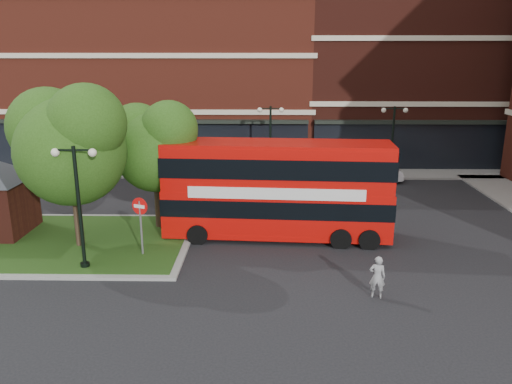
{
  "coord_description": "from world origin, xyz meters",
  "views": [
    {
      "loc": [
        1.64,
        -17.99,
        8.38
      ],
      "look_at": [
        1.23,
        4.65,
        2.0
      ],
      "focal_mm": 35.0,
      "sensor_mm": 36.0,
      "label": 1
    }
  ],
  "objects_px": {
    "woman": "(377,277)",
    "car_white": "(367,170)",
    "bus": "(277,184)",
    "car_silver": "(254,165)"
  },
  "relations": [
    {
      "from": "bus",
      "to": "car_white",
      "type": "bearing_deg",
      "value": 62.74
    },
    {
      "from": "woman",
      "to": "car_white",
      "type": "height_order",
      "value": "woman"
    },
    {
      "from": "bus",
      "to": "car_white",
      "type": "height_order",
      "value": "bus"
    },
    {
      "from": "bus",
      "to": "car_silver",
      "type": "distance_m",
      "value": 12.21
    },
    {
      "from": "car_silver",
      "to": "bus",
      "type": "bearing_deg",
      "value": -176.0
    },
    {
      "from": "woman",
      "to": "car_white",
      "type": "relative_size",
      "value": 0.34
    },
    {
      "from": "car_white",
      "to": "woman",
      "type": "bearing_deg",
      "value": 170.12
    },
    {
      "from": "bus",
      "to": "woman",
      "type": "bearing_deg",
      "value": -56.45
    },
    {
      "from": "car_silver",
      "to": "car_white",
      "type": "distance_m",
      "value": 7.75
    },
    {
      "from": "woman",
      "to": "car_white",
      "type": "xyz_separation_m",
      "value": [
        2.86,
        16.41,
        -0.02
      ]
    }
  ]
}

